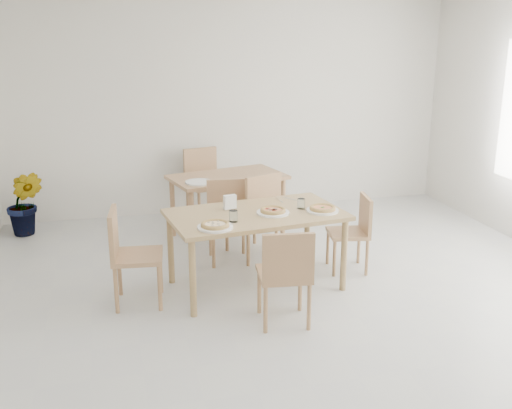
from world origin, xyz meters
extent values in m
plane|color=beige|center=(0.00, 0.00, 0.00)|extent=(7.00, 7.00, 0.00)
plane|color=silver|center=(0.00, 3.50, 1.40)|extent=(6.00, 0.00, 6.00)
cube|color=tan|center=(-0.32, 0.86, 0.73)|extent=(1.73, 1.12, 0.04)
cylinder|color=tan|center=(-1.01, 0.38, 0.35)|extent=(0.06, 0.06, 0.71)
cylinder|color=tan|center=(0.46, 0.57, 0.35)|extent=(0.06, 0.06, 0.71)
cylinder|color=tan|center=(-1.11, 1.15, 0.35)|extent=(0.06, 0.06, 0.71)
cylinder|color=tan|center=(0.36, 1.34, 0.35)|extent=(0.06, 0.06, 0.71)
cube|color=tan|center=(-0.28, 0.10, 0.43)|extent=(0.47, 0.47, 0.04)
cube|color=tan|center=(-0.30, -0.09, 0.66)|extent=(0.43, 0.09, 0.40)
cylinder|color=tan|center=(-0.07, 0.26, 0.21)|extent=(0.04, 0.04, 0.41)
cylinder|color=tan|center=(-0.44, 0.30, 0.21)|extent=(0.04, 0.04, 0.41)
cylinder|color=tan|center=(-0.12, -0.10, 0.21)|extent=(0.04, 0.04, 0.41)
cylinder|color=tan|center=(-0.48, -0.06, 0.21)|extent=(0.04, 0.04, 0.41)
cube|color=tan|center=(-0.44, 1.58, 0.44)|extent=(0.46, 0.46, 0.04)
cube|color=tan|center=(-0.42, 1.78, 0.66)|extent=(0.43, 0.08, 0.40)
cylinder|color=tan|center=(-0.64, 1.42, 0.21)|extent=(0.04, 0.04, 0.41)
cylinder|color=tan|center=(-0.28, 1.39, 0.21)|extent=(0.04, 0.04, 0.41)
cylinder|color=tan|center=(-0.60, 1.78, 0.21)|extent=(0.04, 0.04, 0.41)
cylinder|color=tan|center=(-0.24, 1.75, 0.21)|extent=(0.04, 0.04, 0.41)
cube|color=tan|center=(-1.44, 0.77, 0.45)|extent=(0.49, 0.49, 0.04)
cube|color=tan|center=(-1.64, 0.79, 0.68)|extent=(0.09, 0.44, 0.42)
cylinder|color=tan|center=(-1.28, 0.56, 0.21)|extent=(0.04, 0.04, 0.43)
cylinder|color=tan|center=(-1.24, 0.94, 0.21)|extent=(0.04, 0.04, 0.43)
cylinder|color=tan|center=(-1.65, 0.61, 0.21)|extent=(0.04, 0.04, 0.43)
cylinder|color=tan|center=(-1.61, 0.98, 0.21)|extent=(0.04, 0.04, 0.43)
cube|color=tan|center=(0.69, 1.04, 0.40)|extent=(0.45, 0.45, 0.04)
cube|color=tan|center=(0.87, 1.01, 0.60)|extent=(0.10, 0.39, 0.37)
cylinder|color=tan|center=(0.56, 1.23, 0.19)|extent=(0.03, 0.03, 0.38)
cylinder|color=tan|center=(0.50, 0.90, 0.19)|extent=(0.03, 0.03, 0.38)
cylinder|color=tan|center=(0.89, 1.17, 0.19)|extent=(0.03, 0.03, 0.38)
cylinder|color=tan|center=(0.83, 0.85, 0.19)|extent=(0.03, 0.03, 0.38)
cylinder|color=white|center=(0.30, 0.75, 0.76)|extent=(0.31, 0.31, 0.02)
cylinder|color=white|center=(-0.78, 0.51, 0.76)|extent=(0.31, 0.31, 0.02)
cylinder|color=white|center=(-0.18, 0.80, 0.76)|extent=(0.31, 0.31, 0.02)
cylinder|color=#E0B969|center=(0.30, 0.75, 0.77)|extent=(0.26, 0.26, 0.01)
torus|color=#E0B969|center=(0.30, 0.75, 0.78)|extent=(0.26, 0.26, 0.03)
cylinder|color=#EB5A29|center=(0.30, 0.75, 0.78)|extent=(0.19, 0.19, 0.01)
ellipsoid|color=#1A6416|center=(0.30, 0.75, 0.79)|extent=(0.05, 0.04, 0.01)
cylinder|color=#E0B969|center=(-0.78, 0.51, 0.77)|extent=(0.33, 0.33, 0.01)
torus|color=#E0B969|center=(-0.78, 0.51, 0.78)|extent=(0.33, 0.33, 0.03)
cylinder|color=#F7E3CA|center=(-0.78, 0.51, 0.78)|extent=(0.25, 0.25, 0.01)
cylinder|color=#E0B969|center=(-0.18, 0.80, 0.77)|extent=(0.28, 0.28, 0.01)
torus|color=#E0B969|center=(-0.18, 0.80, 0.78)|extent=(0.28, 0.28, 0.03)
cylinder|color=#EB5A29|center=(-0.18, 0.80, 0.78)|extent=(0.21, 0.21, 0.01)
cylinder|color=white|center=(0.13, 0.89, 0.80)|extent=(0.07, 0.07, 0.10)
cylinder|color=white|center=(-0.59, 0.65, 0.80)|extent=(0.08, 0.08, 0.10)
cube|color=silver|center=(-0.54, 1.01, 0.76)|extent=(0.14, 0.09, 0.01)
cube|color=white|center=(-0.54, 1.01, 0.83)|extent=(0.13, 0.07, 0.13)
cube|color=silver|center=(0.13, 1.22, 0.75)|extent=(0.10, 0.15, 0.01)
cube|color=silver|center=(0.01, 1.21, 0.75)|extent=(0.03, 0.20, 0.01)
cube|color=tan|center=(-0.29, 2.38, 0.73)|extent=(1.45, 1.04, 0.04)
cylinder|color=tan|center=(-0.78, 1.95, 0.35)|extent=(0.06, 0.06, 0.71)
cylinder|color=tan|center=(0.36, 2.23, 0.35)|extent=(0.06, 0.06, 0.71)
cylinder|color=tan|center=(-0.93, 2.54, 0.35)|extent=(0.06, 0.06, 0.71)
cylinder|color=tan|center=(0.21, 2.82, 0.35)|extent=(0.06, 0.06, 0.71)
cube|color=tan|center=(-0.14, 1.78, 0.47)|extent=(0.61, 0.61, 0.04)
cube|color=tan|center=(-0.06, 1.59, 0.71)|extent=(0.44, 0.23, 0.44)
cylinder|color=tan|center=(-0.04, 2.04, 0.22)|extent=(0.04, 0.04, 0.45)
cylinder|color=tan|center=(-0.40, 1.88, 0.22)|extent=(0.04, 0.04, 0.45)
cylinder|color=tan|center=(0.12, 1.68, 0.22)|extent=(0.04, 0.04, 0.45)
cylinder|color=tan|center=(-0.24, 1.52, 0.22)|extent=(0.04, 0.04, 0.45)
cube|color=tan|center=(-0.42, 3.07, 0.47)|extent=(0.55, 0.55, 0.04)
cube|color=tan|center=(-0.47, 3.27, 0.71)|extent=(0.45, 0.15, 0.43)
cylinder|color=tan|center=(-0.56, 2.83, 0.22)|extent=(0.04, 0.04, 0.45)
cylinder|color=tan|center=(-0.18, 2.92, 0.22)|extent=(0.04, 0.04, 0.45)
cylinder|color=tan|center=(-0.66, 3.21, 0.22)|extent=(0.04, 0.04, 0.45)
cylinder|color=tan|center=(-0.28, 3.30, 0.22)|extent=(0.04, 0.04, 0.45)
cylinder|color=white|center=(-0.67, 2.12, 0.76)|extent=(0.31, 0.31, 0.02)
imported|color=#38691F|center=(-2.64, 3.03, 0.40)|extent=(0.49, 0.42, 0.80)
camera|label=1|loc=(-1.65, -4.35, 2.41)|focal=42.00mm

